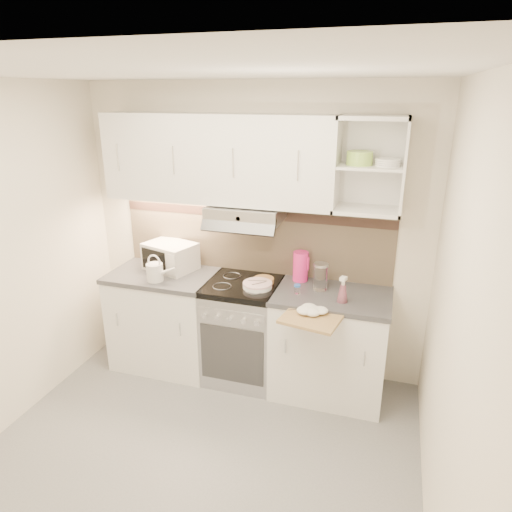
# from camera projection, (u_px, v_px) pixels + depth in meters

# --- Properties ---
(ground) EXTENTS (3.00, 3.00, 0.00)m
(ground) POSITION_uv_depth(u_px,v_px,m) (193.00, 464.00, 3.13)
(ground) COLOR gray
(ground) RESTS_ON ground
(room_shell) EXTENTS (3.04, 2.84, 2.52)m
(room_shell) POSITION_uv_depth(u_px,v_px,m) (205.00, 221.00, 2.91)
(room_shell) COLOR white
(room_shell) RESTS_ON ground
(base_cabinet_left) EXTENTS (0.90, 0.60, 0.86)m
(base_cabinet_left) POSITION_uv_depth(u_px,v_px,m) (166.00, 321.00, 4.18)
(base_cabinet_left) COLOR white
(base_cabinet_left) RESTS_ON ground
(worktop_left) EXTENTS (0.92, 0.62, 0.04)m
(worktop_left) POSITION_uv_depth(u_px,v_px,m) (162.00, 275.00, 4.03)
(worktop_left) COLOR #47474C
(worktop_left) RESTS_ON base_cabinet_left
(base_cabinet_right) EXTENTS (0.90, 0.60, 0.86)m
(base_cabinet_right) POSITION_uv_depth(u_px,v_px,m) (329.00, 346.00, 3.76)
(base_cabinet_right) COLOR white
(base_cabinet_right) RESTS_ON ground
(worktop_right) EXTENTS (0.92, 0.62, 0.04)m
(worktop_right) POSITION_uv_depth(u_px,v_px,m) (332.00, 296.00, 3.61)
(worktop_right) COLOR #47474C
(worktop_right) RESTS_ON base_cabinet_right
(electric_range) EXTENTS (0.60, 0.60, 0.90)m
(electric_range) POSITION_uv_depth(u_px,v_px,m) (243.00, 330.00, 3.96)
(electric_range) COLOR #B7B7BC
(electric_range) RESTS_ON ground
(microwave) EXTENTS (0.50, 0.43, 0.24)m
(microwave) POSITION_uv_depth(u_px,v_px,m) (170.00, 256.00, 4.08)
(microwave) COLOR silver
(microwave) RESTS_ON worktop_left
(watering_can) EXTENTS (0.27, 0.14, 0.23)m
(watering_can) POSITION_uv_depth(u_px,v_px,m) (156.00, 271.00, 3.83)
(watering_can) COLOR silver
(watering_can) RESTS_ON worktop_left
(plate_stack) EXTENTS (0.24, 0.24, 0.05)m
(plate_stack) POSITION_uv_depth(u_px,v_px,m) (257.00, 285.00, 3.71)
(plate_stack) COLOR white
(plate_stack) RESTS_ON electric_range
(bread_loaf) EXTENTS (0.17, 0.17, 0.04)m
(bread_loaf) POSITION_uv_depth(u_px,v_px,m) (264.00, 280.00, 3.81)
(bread_loaf) COLOR #AA744B
(bread_loaf) RESTS_ON electric_range
(pink_pitcher) EXTENTS (0.14, 0.13, 0.25)m
(pink_pitcher) POSITION_uv_depth(u_px,v_px,m) (301.00, 266.00, 3.82)
(pink_pitcher) COLOR #F82686
(pink_pitcher) RESTS_ON worktop_right
(glass_jar) EXTENTS (0.12, 0.12, 0.22)m
(glass_jar) POSITION_uv_depth(u_px,v_px,m) (321.00, 276.00, 3.65)
(glass_jar) COLOR white
(glass_jar) RESTS_ON worktop_right
(spice_jar) EXTENTS (0.05, 0.05, 0.07)m
(spice_jar) POSITION_uv_depth(u_px,v_px,m) (297.00, 289.00, 3.60)
(spice_jar) COLOR white
(spice_jar) RESTS_ON worktop_right
(spray_bottle) EXTENTS (0.09, 0.09, 0.22)m
(spray_bottle) POSITION_uv_depth(u_px,v_px,m) (343.00, 291.00, 3.44)
(spray_bottle) COLOR pink
(spray_bottle) RESTS_ON worktop_right
(cutting_board) EXTENTS (0.46, 0.43, 0.02)m
(cutting_board) POSITION_uv_depth(u_px,v_px,m) (312.00, 318.00, 3.29)
(cutting_board) COLOR tan
(cutting_board) RESTS_ON base_cabinet_right
(dish_towel) EXTENTS (0.28, 0.27, 0.06)m
(dish_towel) POSITION_uv_depth(u_px,v_px,m) (310.00, 311.00, 3.30)
(dish_towel) COLOR white
(dish_towel) RESTS_ON cutting_board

